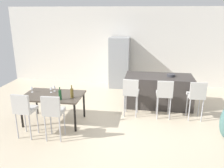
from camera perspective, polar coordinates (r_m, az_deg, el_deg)
ground_plane at (r=6.30m, az=4.23°, el=-8.21°), size 10.00×10.00×0.00m
back_wall at (r=8.87m, az=6.08°, el=9.10°), size 10.00×0.12×2.90m
kitchen_island at (r=7.04m, az=11.31°, el=-1.67°), size 1.95×0.93×0.92m
bar_chair_left at (r=6.16m, az=4.70°, el=-1.82°), size 0.42×0.42×1.05m
bar_chair_middle at (r=6.16m, az=12.79°, el=-2.18°), size 0.41×0.41×1.05m
bar_chair_right at (r=6.28m, az=20.11°, el=-2.47°), size 0.42×0.42×1.05m
dining_table at (r=5.97m, az=-14.28°, el=-3.14°), size 1.46×0.92×0.74m
dining_chair_near at (r=5.43m, az=-20.86°, el=-5.67°), size 0.42×0.42×1.05m
dining_chair_far at (r=5.14m, az=-14.35°, el=-6.32°), size 0.42×0.42×1.05m
wine_bottle_left at (r=5.63m, az=-9.85°, el=-2.17°), size 0.08×0.08×0.31m
wine_bottle_far at (r=5.54m, az=-12.67°, el=-2.62°), size 0.07×0.07×0.31m
wine_glass_middle at (r=6.17m, az=-14.05°, el=-0.64°), size 0.07×0.07×0.17m
wine_glass_right at (r=6.10m, az=-14.81°, el=-0.91°), size 0.07×0.07×0.17m
wine_glass_near at (r=6.25m, az=-19.18°, el=-0.85°), size 0.07×0.07×0.17m
refrigerator at (r=8.58m, az=1.85°, el=5.31°), size 0.72×0.68×1.84m
fruit_bowl at (r=6.93m, az=14.32°, el=2.10°), size 0.23×0.23×0.07m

